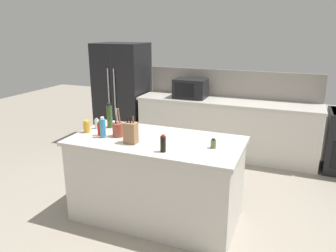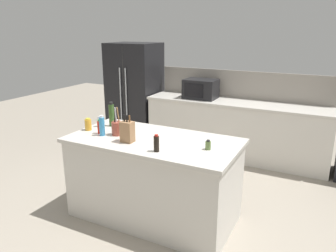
{
  "view_description": "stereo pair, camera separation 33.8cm",
  "coord_description": "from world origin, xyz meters",
  "px_view_note": "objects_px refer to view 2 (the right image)",
  "views": [
    {
      "loc": [
        1.35,
        -3.03,
        2.09
      ],
      "look_at": [
        0.0,
        0.35,
        0.99
      ],
      "focal_mm": 35.0,
      "sensor_mm": 36.0,
      "label": 1
    },
    {
      "loc": [
        1.66,
        -2.9,
        2.09
      ],
      "look_at": [
        0.0,
        0.35,
        0.99
      ],
      "focal_mm": 35.0,
      "sensor_mm": 36.0,
      "label": 2
    }
  ],
  "objects_px": {
    "spice_jar_oregano": "(208,145)",
    "olive_oil_bottle": "(112,115)",
    "knife_block": "(127,132)",
    "salt_shaker": "(99,122)",
    "dish_soap_bottle": "(102,126)",
    "spice_jar_paprika": "(130,133)",
    "honey_jar": "(88,124)",
    "soy_sauce_bottle": "(156,144)",
    "microwave": "(201,89)",
    "refrigerator": "(135,92)",
    "utensil_crock": "(117,128)",
    "hot_sauce_bottle": "(100,127)"
  },
  "relations": [
    {
      "from": "salt_shaker",
      "to": "spice_jar_paprika",
      "type": "height_order",
      "value": "salt_shaker"
    },
    {
      "from": "spice_jar_paprika",
      "to": "spice_jar_oregano",
      "type": "bearing_deg",
      "value": 3.33
    },
    {
      "from": "spice_jar_oregano",
      "to": "honey_jar",
      "type": "height_order",
      "value": "honey_jar"
    },
    {
      "from": "spice_jar_oregano",
      "to": "microwave",
      "type": "bearing_deg",
      "value": 113.33
    },
    {
      "from": "microwave",
      "to": "dish_soap_bottle",
      "type": "height_order",
      "value": "microwave"
    },
    {
      "from": "honey_jar",
      "to": "refrigerator",
      "type": "bearing_deg",
      "value": 109.97
    },
    {
      "from": "olive_oil_bottle",
      "to": "honey_jar",
      "type": "bearing_deg",
      "value": -118.87
    },
    {
      "from": "utensil_crock",
      "to": "spice_jar_paprika",
      "type": "distance_m",
      "value": 0.19
    },
    {
      "from": "spice_jar_paprika",
      "to": "honey_jar",
      "type": "relative_size",
      "value": 0.83
    },
    {
      "from": "knife_block",
      "to": "spice_jar_paprika",
      "type": "height_order",
      "value": "knife_block"
    },
    {
      "from": "microwave",
      "to": "olive_oil_bottle",
      "type": "relative_size",
      "value": 1.8
    },
    {
      "from": "refrigerator",
      "to": "salt_shaker",
      "type": "bearing_deg",
      "value": -68.08
    },
    {
      "from": "soy_sauce_bottle",
      "to": "dish_soap_bottle",
      "type": "height_order",
      "value": "dish_soap_bottle"
    },
    {
      "from": "microwave",
      "to": "olive_oil_bottle",
      "type": "xyz_separation_m",
      "value": [
        -0.36,
        -2.01,
        -0.02
      ]
    },
    {
      "from": "hot_sauce_bottle",
      "to": "spice_jar_paprika",
      "type": "bearing_deg",
      "value": 3.39
    },
    {
      "from": "honey_jar",
      "to": "dish_soap_bottle",
      "type": "bearing_deg",
      "value": -17.38
    },
    {
      "from": "utensil_crock",
      "to": "hot_sauce_bottle",
      "type": "relative_size",
      "value": 2.0
    },
    {
      "from": "spice_jar_paprika",
      "to": "dish_soap_bottle",
      "type": "distance_m",
      "value": 0.33
    },
    {
      "from": "honey_jar",
      "to": "dish_soap_bottle",
      "type": "relative_size",
      "value": 0.63
    },
    {
      "from": "refrigerator",
      "to": "dish_soap_bottle",
      "type": "height_order",
      "value": "refrigerator"
    },
    {
      "from": "utensil_crock",
      "to": "olive_oil_bottle",
      "type": "distance_m",
      "value": 0.37
    },
    {
      "from": "olive_oil_bottle",
      "to": "spice_jar_paprika",
      "type": "bearing_deg",
      "value": -31.86
    },
    {
      "from": "refrigerator",
      "to": "knife_block",
      "type": "xyz_separation_m",
      "value": [
        1.48,
        -2.46,
        0.14
      ]
    },
    {
      "from": "knife_block",
      "to": "spice_jar_paprika",
      "type": "distance_m",
      "value": 0.14
    },
    {
      "from": "knife_block",
      "to": "salt_shaker",
      "type": "relative_size",
      "value": 2.35
    },
    {
      "from": "honey_jar",
      "to": "olive_oil_bottle",
      "type": "bearing_deg",
      "value": 61.13
    },
    {
      "from": "salt_shaker",
      "to": "olive_oil_bottle",
      "type": "distance_m",
      "value": 0.18
    },
    {
      "from": "refrigerator",
      "to": "utensil_crock",
      "type": "height_order",
      "value": "refrigerator"
    },
    {
      "from": "hot_sauce_bottle",
      "to": "microwave",
      "type": "bearing_deg",
      "value": 82.46
    },
    {
      "from": "refrigerator",
      "to": "olive_oil_bottle",
      "type": "xyz_separation_m",
      "value": [
        0.99,
        -2.06,
        0.17
      ]
    },
    {
      "from": "honey_jar",
      "to": "microwave",
      "type": "bearing_deg",
      "value": 77.48
    },
    {
      "from": "refrigerator",
      "to": "hot_sauce_bottle",
      "type": "bearing_deg",
      "value": -66.18
    },
    {
      "from": "olive_oil_bottle",
      "to": "microwave",
      "type": "bearing_deg",
      "value": 79.86
    },
    {
      "from": "salt_shaker",
      "to": "dish_soap_bottle",
      "type": "bearing_deg",
      "value": -45.68
    },
    {
      "from": "utensil_crock",
      "to": "spice_jar_oregano",
      "type": "relative_size",
      "value": 3.28
    },
    {
      "from": "honey_jar",
      "to": "olive_oil_bottle",
      "type": "xyz_separation_m",
      "value": [
        0.14,
        0.26,
        0.07
      ]
    },
    {
      "from": "microwave",
      "to": "salt_shaker",
      "type": "height_order",
      "value": "microwave"
    },
    {
      "from": "knife_block",
      "to": "honey_jar",
      "type": "bearing_deg",
      "value": 168.32
    },
    {
      "from": "knife_block",
      "to": "soy_sauce_bottle",
      "type": "xyz_separation_m",
      "value": [
        0.4,
        -0.11,
        -0.03
      ]
    },
    {
      "from": "olive_oil_bottle",
      "to": "hot_sauce_bottle",
      "type": "bearing_deg",
      "value": -79.97
    },
    {
      "from": "dish_soap_bottle",
      "to": "honey_jar",
      "type": "bearing_deg",
      "value": 162.62
    },
    {
      "from": "refrigerator",
      "to": "olive_oil_bottle",
      "type": "height_order",
      "value": "refrigerator"
    },
    {
      "from": "salt_shaker",
      "to": "honey_jar",
      "type": "height_order",
      "value": "honey_jar"
    },
    {
      "from": "refrigerator",
      "to": "utensil_crock",
      "type": "distance_m",
      "value": 2.63
    },
    {
      "from": "microwave",
      "to": "spice_jar_oregano",
      "type": "bearing_deg",
      "value": -66.67
    },
    {
      "from": "spice_jar_oregano",
      "to": "olive_oil_bottle",
      "type": "bearing_deg",
      "value": 170.26
    },
    {
      "from": "spice_jar_oregano",
      "to": "soy_sauce_bottle",
      "type": "height_order",
      "value": "soy_sauce_bottle"
    },
    {
      "from": "spice_jar_paprika",
      "to": "hot_sauce_bottle",
      "type": "bearing_deg",
      "value": -176.61
    },
    {
      "from": "microwave",
      "to": "utensil_crock",
      "type": "xyz_separation_m",
      "value": [
        -0.1,
        -2.26,
        -0.08
      ]
    },
    {
      "from": "utensil_crock",
      "to": "honey_jar",
      "type": "relative_size",
      "value": 2.22
    }
  ]
}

